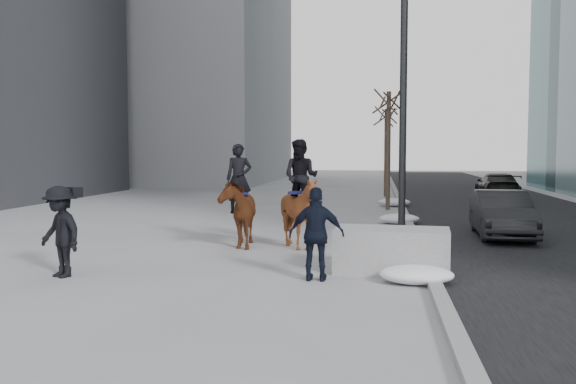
# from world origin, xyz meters

# --- Properties ---
(ground) EXTENTS (120.00, 120.00, 0.00)m
(ground) POSITION_xyz_m (0.00, 0.00, 0.00)
(ground) COLOR gray
(ground) RESTS_ON ground
(road) EXTENTS (8.00, 90.00, 0.01)m
(road) POSITION_xyz_m (7.00, 10.00, 0.01)
(road) COLOR black
(road) RESTS_ON ground
(curb) EXTENTS (0.25, 90.00, 0.12)m
(curb) POSITION_xyz_m (3.00, 10.00, 0.06)
(curb) COLOR gray
(curb) RESTS_ON ground
(planter) EXTENTS (2.31, 1.29, 0.89)m
(planter) POSITION_xyz_m (2.27, -0.08, 0.45)
(planter) COLOR #97979A
(planter) RESTS_ON ground
(car_near) EXTENTS (1.51, 3.98, 1.30)m
(car_near) POSITION_xyz_m (5.43, 5.37, 0.65)
(car_near) COLOR black
(car_near) RESTS_ON ground
(car_far) EXTENTS (2.13, 4.62, 1.31)m
(car_far) POSITION_xyz_m (7.83, 18.84, 0.65)
(car_far) COLOR black
(car_far) RESTS_ON ground
(tree_near) EXTENTS (1.20, 1.20, 5.31)m
(tree_near) POSITION_xyz_m (2.40, 12.82, 2.66)
(tree_near) COLOR #34281F
(tree_near) RESTS_ON ground
(tree_far) EXTENTS (1.20, 1.20, 5.05)m
(tree_far) POSITION_xyz_m (2.40, 19.77, 2.53)
(tree_far) COLOR #3C2F23
(tree_far) RESTS_ON ground
(mounted_left) EXTENTS (1.30, 2.15, 2.60)m
(mounted_left) POSITION_xyz_m (-1.52, 2.79, 0.97)
(mounted_left) COLOR #482B0E
(mounted_left) RESTS_ON ground
(mounted_right) EXTENTS (1.75, 1.88, 2.70)m
(mounted_right) POSITION_xyz_m (0.11, 2.55, 1.08)
(mounted_right) COLOR #4F270F
(mounted_right) RESTS_ON ground
(feeder) EXTENTS (1.03, 0.86, 1.75)m
(feeder) POSITION_xyz_m (0.87, -1.03, 0.88)
(feeder) COLOR black
(feeder) RESTS_ON ground
(camera_crew) EXTENTS (1.31, 1.13, 1.75)m
(camera_crew) POSITION_xyz_m (-4.03, -1.42, 0.89)
(camera_crew) COLOR black
(camera_crew) RESTS_ON ground
(lamppost) EXTENTS (0.25, 0.80, 9.09)m
(lamppost) POSITION_xyz_m (2.60, 3.50, 4.99)
(lamppost) COLOR black
(lamppost) RESTS_ON ground
(snow_piles) EXTENTS (1.40, 16.17, 0.36)m
(snow_piles) POSITION_xyz_m (2.70, 6.14, 0.17)
(snow_piles) COLOR silver
(snow_piles) RESTS_ON ground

